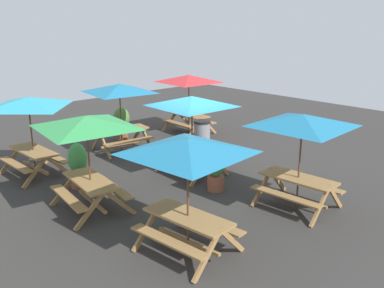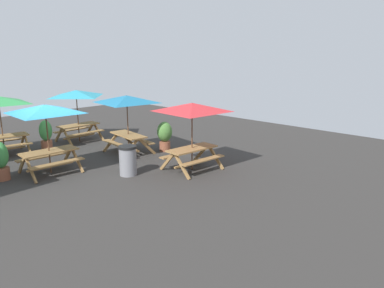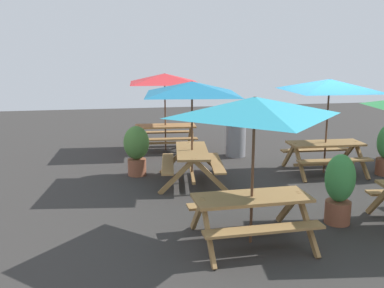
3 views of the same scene
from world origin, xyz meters
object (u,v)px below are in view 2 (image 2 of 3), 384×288
object	(u,v)px
potted_plant_1	(1,160)
picnic_table_2	(192,112)
picnic_table_1	(127,103)
potted_plant_0	(46,134)
picnic_table_0	(46,114)
potted_plant_2	(165,135)
picnic_table_4	(76,97)
trash_bin_gray	(128,160)

from	to	relation	value
potted_plant_1	picnic_table_2	bearing A→B (deg)	-35.95
picnic_table_1	potted_plant_0	distance (m)	3.71
picnic_table_0	potted_plant_1	distance (m)	1.98
potted_plant_1	picnic_table_0	bearing A→B (deg)	-17.26
picnic_table_1	picnic_table_2	world-z (taller)	same
potted_plant_2	picnic_table_2	bearing A→B (deg)	-111.90
picnic_table_2	potted_plant_1	distance (m)	6.23
picnic_table_4	potted_plant_0	distance (m)	2.23
picnic_table_0	picnic_table_2	xyz separation A→B (m)	(3.54, -3.14, 0.00)
picnic_table_0	potted_plant_2	size ratio (longest dim) A/B	2.35
picnic_table_2	potted_plant_1	world-z (taller)	picnic_table_2
picnic_table_4	trash_bin_gray	world-z (taller)	picnic_table_4
picnic_table_2	picnic_table_4	distance (m)	6.59
trash_bin_gray	potted_plant_0	world-z (taller)	potted_plant_0
picnic_table_1	potted_plant_1	world-z (taller)	picnic_table_1
picnic_table_2	potted_plant_1	xyz separation A→B (m)	(-4.92, 3.57, -1.36)
trash_bin_gray	picnic_table_4	bearing A→B (deg)	76.18
picnic_table_1	picnic_table_2	bearing A→B (deg)	-169.00
picnic_table_4	potted_plant_0	bearing A→B (deg)	-166.61
potted_plant_2	picnic_table_4	bearing A→B (deg)	110.73
trash_bin_gray	potted_plant_1	distance (m)	3.92
picnic_table_4	potted_plant_0	size ratio (longest dim) A/B	1.88
picnic_table_2	potted_plant_0	bearing A→B (deg)	114.00
trash_bin_gray	picnic_table_2	bearing A→B (deg)	-30.39
potted_plant_0	potted_plant_1	xyz separation A→B (m)	(-2.65, -2.54, -0.03)
picnic_table_2	trash_bin_gray	size ratio (longest dim) A/B	2.88
picnic_table_1	picnic_table_4	size ratio (longest dim) A/B	1.20
picnic_table_0	picnic_table_1	size ratio (longest dim) A/B	1.01
picnic_table_0	potted_plant_2	world-z (taller)	picnic_table_0
picnic_table_0	potted_plant_1	bearing A→B (deg)	165.14
picnic_table_4	picnic_table_1	bearing A→B (deg)	-85.57
potted_plant_0	potted_plant_1	distance (m)	3.67
potted_plant_0	potted_plant_1	bearing A→B (deg)	-136.31
picnic_table_2	potted_plant_0	distance (m)	6.64
picnic_table_1	picnic_table_4	xyz separation A→B (m)	(-0.34, 3.24, 0.00)
picnic_table_2	trash_bin_gray	distance (m)	2.64
picnic_table_4	potted_plant_2	xyz separation A→B (m)	(1.54, -4.06, -1.31)
trash_bin_gray	potted_plant_2	bearing A→B (deg)	26.01
picnic_table_2	potted_plant_2	size ratio (longest dim) A/B	2.34
potted_plant_0	potted_plant_2	world-z (taller)	potted_plant_0
picnic_table_0	picnic_table_2	size ratio (longest dim) A/B	1.00
picnic_table_1	trash_bin_gray	world-z (taller)	picnic_table_1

